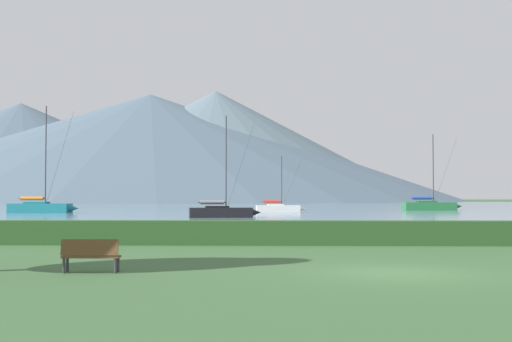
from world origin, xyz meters
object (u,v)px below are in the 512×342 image
park_bench_near_path (91,254)px  sailboat_slip_3 (430,205)px  sailboat_slip_0 (279,208)px  sailboat_slip_1 (222,211)px  sailboat_slip_5 (41,207)px

park_bench_near_path → sailboat_slip_3: bearing=70.7°
sailboat_slip_0 → sailboat_slip_1: sailboat_slip_1 is taller
sailboat_slip_3 → sailboat_slip_0: bearing=-154.6°
sailboat_slip_0 → park_bench_near_path: size_ratio=4.83×
sailboat_slip_3 → park_bench_near_path: size_ratio=7.39×
sailboat_slip_0 → sailboat_slip_5: bearing=-175.4°
sailboat_slip_1 → sailboat_slip_5: size_ratio=0.75×
sailboat_slip_5 → park_bench_near_path: 73.64m
sailboat_slip_3 → park_bench_near_path: bearing=-112.0°
sailboat_slip_5 → park_bench_near_path: size_ratio=8.72×
sailboat_slip_1 → sailboat_slip_3: bearing=41.4°
sailboat_slip_0 → sailboat_slip_3: 26.95m
sailboat_slip_1 → sailboat_slip_5: bearing=133.5°
sailboat_slip_3 → sailboat_slip_5: bearing=-164.8°
sailboat_slip_3 → sailboat_slip_1: bearing=-132.1°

